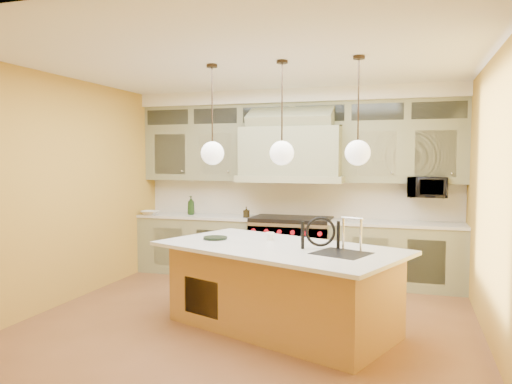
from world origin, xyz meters
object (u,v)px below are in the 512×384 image
(range, at_px, (291,248))
(microwave, at_px, (427,187))
(kitchen_island, at_px, (282,286))
(counter_stool, at_px, (323,271))

(range, bearing_deg, microwave, 3.12)
(range, height_order, kitchen_island, kitchen_island)
(range, height_order, counter_stool, counter_stool)
(range, distance_m, kitchen_island, 2.24)
(counter_stool, bearing_deg, range, 90.69)
(counter_stool, distance_m, microwave, 2.83)
(range, distance_m, microwave, 2.18)
(range, height_order, microwave, microwave)
(microwave, bearing_deg, range, -176.88)
(kitchen_island, xyz_separation_m, microwave, (1.55, 2.31, 0.98))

